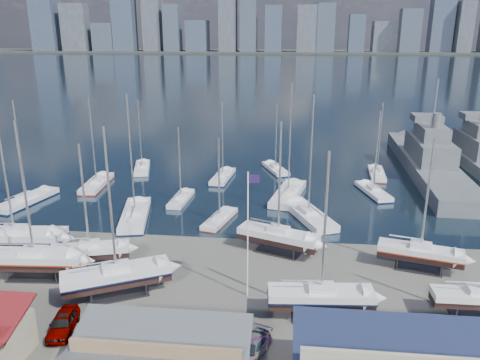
# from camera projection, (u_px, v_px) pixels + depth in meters

# --- Properties ---
(ground) EXTENTS (1400.00, 1400.00, 0.00)m
(ground) POSITION_uv_depth(u_px,v_px,m) (201.00, 279.00, 47.40)
(ground) COLOR #605E59
(ground) RESTS_ON ground
(water) EXTENTS (1400.00, 600.00, 0.40)m
(water) POSITION_uv_depth(u_px,v_px,m) (280.00, 68.00, 341.49)
(water) COLOR #172435
(water) RESTS_ON ground
(far_shore) EXTENTS (1400.00, 80.00, 2.20)m
(far_shore) POSITION_uv_depth(u_px,v_px,m) (285.00, 52.00, 587.74)
(far_shore) COLOR #2D332D
(far_shore) RESTS_ON ground
(skyline) EXTENTS (639.14, 43.80, 107.69)m
(skyline) POSITION_uv_depth(u_px,v_px,m) (280.00, 20.00, 571.23)
(skyline) COLOR #475166
(skyline) RESTS_ON far_shore
(sailboat_cradle_0) EXTENTS (11.29, 3.93, 17.78)m
(sailboat_cradle_0) POSITION_uv_depth(u_px,v_px,m) (15.00, 237.00, 51.80)
(sailboat_cradle_0) COLOR #2D2D33
(sailboat_cradle_0) RESTS_ON ground
(sailboat_cradle_1) EXTENTS (10.15, 3.47, 16.13)m
(sailboat_cradle_1) POSITION_uv_depth(u_px,v_px,m) (35.00, 259.00, 47.02)
(sailboat_cradle_1) COLOR #2D2D33
(sailboat_cradle_1) RESTS_ON ground
(sailboat_cradle_2) EXTENTS (8.41, 4.43, 13.43)m
(sailboat_cradle_2) POSITION_uv_depth(u_px,v_px,m) (90.00, 250.00, 49.19)
(sailboat_cradle_2) COLOR #2D2D33
(sailboat_cradle_2) RESTS_ON ground
(sailboat_cradle_3) EXTENTS (10.25, 7.07, 16.25)m
(sailboat_cradle_3) POSITION_uv_depth(u_px,v_px,m) (117.00, 276.00, 43.78)
(sailboat_cradle_3) COLOR #2D2D33
(sailboat_cradle_3) RESTS_ON ground
(sailboat_cradle_4) EXTENTS (9.47, 5.68, 15.04)m
(sailboat_cradle_4) POSITION_uv_depth(u_px,v_px,m) (278.00, 236.00, 52.43)
(sailboat_cradle_4) COLOR #2D2D33
(sailboat_cradle_4) RESTS_ON ground
(sailboat_cradle_5) EXTENTS (9.40, 3.34, 14.98)m
(sailboat_cradle_5) POSITION_uv_depth(u_px,v_px,m) (321.00, 296.00, 40.44)
(sailboat_cradle_5) COLOR #2D2D33
(sailboat_cradle_5) RESTS_ON ground
(sailboat_cradle_6) EXTENTS (8.89, 4.56, 13.99)m
(sailboat_cradle_6) POSITION_uv_depth(u_px,v_px,m) (420.00, 253.00, 48.65)
(sailboat_cradle_6) COLOR #2D2D33
(sailboat_cradle_6) RESTS_ON ground
(sailboat_cradle_7) EXTENTS (7.78, 2.24, 12.91)m
(sailboat_cradle_7) POSITION_uv_depth(u_px,v_px,m) (478.00, 298.00, 40.46)
(sailboat_cradle_7) COLOR #2D2D33
(sailboat_cradle_7) RESTS_ON ground
(sailboat_moored_0) EXTENTS (5.31, 10.91, 15.71)m
(sailboat_moored_0) POSITION_uv_depth(u_px,v_px,m) (27.00, 201.00, 68.36)
(sailboat_moored_0) COLOR black
(sailboat_moored_0) RESTS_ON water
(sailboat_moored_1) EXTENTS (3.53, 10.27, 15.10)m
(sailboat_moored_1) POSITION_uv_depth(u_px,v_px,m) (97.00, 185.00, 75.88)
(sailboat_moored_1) COLOR black
(sailboat_moored_1) RESTS_ON water
(sailboat_moored_2) EXTENTS (4.63, 9.20, 13.38)m
(sailboat_moored_2) POSITION_uv_depth(u_px,v_px,m) (142.00, 169.00, 84.78)
(sailboat_moored_2) COLOR black
(sailboat_moored_2) RESTS_ON water
(sailboat_moored_3) EXTENTS (5.63, 12.10, 17.45)m
(sailboat_moored_3) POSITION_uv_depth(u_px,v_px,m) (135.00, 217.00, 62.48)
(sailboat_moored_3) COLOR black
(sailboat_moored_3) RESTS_ON water
(sailboat_moored_4) EXTENTS (2.62, 7.85, 11.68)m
(sailboat_moored_4) POSITION_uv_depth(u_px,v_px,m) (181.00, 199.00, 69.12)
(sailboat_moored_4) COLOR black
(sailboat_moored_4) RESTS_ON water
(sailboat_moored_5) EXTENTS (3.45, 9.37, 13.70)m
(sailboat_moored_5) POSITION_uv_depth(u_px,v_px,m) (223.00, 178.00, 79.61)
(sailboat_moored_5) COLOR black
(sailboat_moored_5) RESTS_ON water
(sailboat_moored_6) EXTENTS (4.10, 8.19, 11.79)m
(sailboat_moored_6) POSITION_uv_depth(u_px,v_px,m) (220.00, 220.00, 61.63)
(sailboat_moored_6) COLOR black
(sailboat_moored_6) RESTS_ON water
(sailboat_moored_7) EXTENTS (5.72, 12.33, 17.97)m
(sailboat_moored_7) POSITION_uv_depth(u_px,v_px,m) (288.00, 196.00, 70.68)
(sailboat_moored_7) COLOR black
(sailboat_moored_7) RESTS_ON water
(sailboat_moored_8) EXTENTS (5.44, 8.90, 12.89)m
(sailboat_moored_8) POSITION_uv_depth(u_px,v_px,m) (275.00, 170.00, 84.30)
(sailboat_moored_8) COLOR black
(sailboat_moored_8) RESTS_ON water
(sailboat_moored_9) EXTENTS (7.56, 11.81, 17.34)m
(sailboat_moored_9) POSITION_uv_depth(u_px,v_px,m) (308.00, 216.00, 62.68)
(sailboat_moored_9) COLOR black
(sailboat_moored_9) RESTS_ON water
(sailboat_moored_10) EXTENTS (4.80, 9.39, 13.52)m
(sailboat_moored_10) POSITION_uv_depth(u_px,v_px,m) (373.00, 192.00, 72.24)
(sailboat_moored_10) COLOR black
(sailboat_moored_10) RESTS_ON water
(sailboat_moored_11) EXTENTS (3.20, 9.10, 13.36)m
(sailboat_moored_11) POSITION_uv_depth(u_px,v_px,m) (377.00, 174.00, 81.35)
(sailboat_moored_11) COLOR black
(sailboat_moored_11) RESTS_ON water
(naval_ship_east) EXTENTS (9.23, 45.57, 18.08)m
(naval_ship_east) POSITION_uv_depth(u_px,v_px,m) (428.00, 163.00, 83.49)
(naval_ship_east) COLOR #5A5D63
(naval_ship_east) RESTS_ON water
(naval_ship_west) EXTENTS (6.48, 38.87, 17.49)m
(naval_ship_west) POSITION_uv_depth(u_px,v_px,m) (476.00, 156.00, 88.04)
(naval_ship_west) COLOR #5A5D63
(naval_ship_west) RESTS_ON water
(car_a) EXTENTS (2.66, 4.95, 1.60)m
(car_a) POSITION_uv_depth(u_px,v_px,m) (63.00, 323.00, 38.80)
(car_a) COLOR gray
(car_a) RESTS_ON ground
(car_b) EXTENTS (4.61, 2.71, 1.44)m
(car_b) POSITION_uv_depth(u_px,v_px,m) (130.00, 330.00, 38.02)
(car_b) COLOR gray
(car_b) RESTS_ON ground
(car_c) EXTENTS (2.81, 5.08, 1.35)m
(car_c) POSITION_uv_depth(u_px,v_px,m) (156.00, 348.00, 35.85)
(car_c) COLOR gray
(car_c) RESTS_ON ground
(car_d) EXTENTS (3.52, 5.12, 1.38)m
(car_d) POSITION_uv_depth(u_px,v_px,m) (251.00, 349.00, 35.81)
(car_d) COLOR gray
(car_d) RESTS_ON ground
(flagpole) EXTENTS (1.08, 0.12, 12.25)m
(flagpole) POSITION_uv_depth(u_px,v_px,m) (249.00, 227.00, 42.23)
(flagpole) COLOR white
(flagpole) RESTS_ON ground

